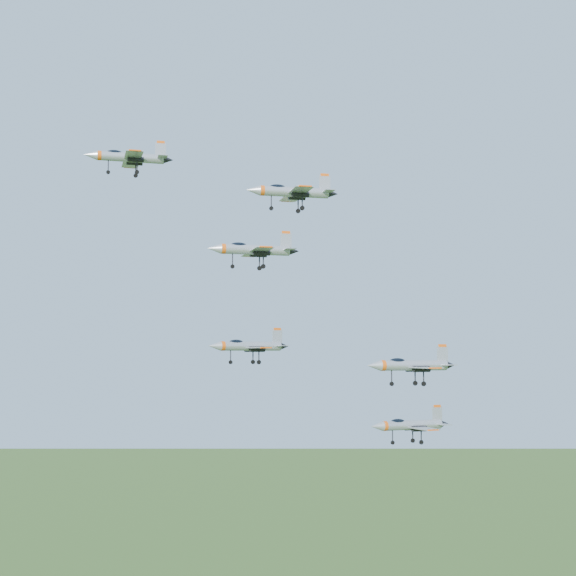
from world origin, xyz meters
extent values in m
cylinder|color=#9599A0|center=(-13.40, 14.71, 148.42)|extent=(10.06, 1.89, 1.44)
cone|color=#9599A0|center=(-19.39, 14.44, 148.42)|extent=(2.06, 1.53, 1.44)
cone|color=black|center=(-7.62, 14.96, 148.42)|extent=(1.61, 1.30, 1.23)
ellipsoid|color=black|center=(-15.84, 14.60, 148.97)|extent=(2.49, 1.15, 0.92)
cube|color=#9599A0|center=(-13.04, 11.61, 148.15)|extent=(2.77, 5.00, 0.16)
cube|color=#9599A0|center=(-13.31, 17.83, 148.15)|extent=(2.77, 5.00, 0.16)
cube|color=#9599A0|center=(-8.84, 14.91, 149.92)|extent=(1.67, 0.21, 2.33)
cube|color=#DA520F|center=(-8.84, 14.91, 151.15)|extent=(1.23, 0.21, 0.39)
cylinder|color=#9599A0|center=(2.58, -4.47, 132.16)|extent=(9.28, 1.67, 1.33)
cone|color=#9599A0|center=(-2.96, -4.67, 132.16)|extent=(1.90, 1.40, 1.33)
cone|color=black|center=(7.91, -4.27, 132.16)|extent=(1.48, 1.19, 1.13)
ellipsoid|color=black|center=(0.32, -4.55, 132.66)|extent=(2.29, 1.04, 0.85)
cube|color=#9599A0|center=(2.89, -7.33, 131.90)|extent=(2.52, 4.60, 0.14)
cube|color=#9599A0|center=(2.68, -1.59, 131.90)|extent=(2.52, 4.60, 0.14)
cube|color=#9599A0|center=(6.78, -4.31, 133.54)|extent=(1.54, 0.18, 2.16)
cube|color=#DA520F|center=(6.78, -4.31, 134.67)|extent=(1.13, 0.18, 0.36)
cylinder|color=#9599A0|center=(5.09, -16.33, 137.70)|extent=(8.37, 1.24, 1.21)
cone|color=#9599A0|center=(0.07, -16.35, 137.70)|extent=(1.68, 1.22, 1.21)
cone|color=black|center=(9.92, -16.31, 137.70)|extent=(1.31, 1.03, 1.03)
ellipsoid|color=black|center=(3.04, -16.33, 138.16)|extent=(2.05, 0.88, 0.77)
cube|color=#9599A0|center=(5.29, -18.93, 137.47)|extent=(2.15, 4.10, 0.13)
cube|color=#9599A0|center=(5.27, -13.72, 137.47)|extent=(2.15, 4.10, 0.13)
cube|color=#9599A0|center=(8.90, -16.31, 138.96)|extent=(1.39, 0.12, 1.95)
cube|color=#DA520F|center=(8.90, -16.31, 139.98)|extent=(1.02, 0.13, 0.33)
cylinder|color=#9599A0|center=(3.06, 1.52, 119.45)|extent=(8.97, 3.08, 1.28)
cone|color=#9599A0|center=(-2.16, 0.42, 119.45)|extent=(2.00, 1.62, 1.28)
cone|color=black|center=(8.09, 2.57, 119.45)|extent=(1.58, 1.35, 1.09)
ellipsoid|color=black|center=(0.93, 1.07, 119.93)|extent=(2.32, 1.35, 0.81)
cube|color=#9599A0|center=(3.82, -1.15, 119.20)|extent=(3.11, 4.72, 0.14)
cube|color=#9599A0|center=(2.69, 4.26, 119.20)|extent=(3.11, 4.72, 0.14)
cube|color=#9599A0|center=(7.03, 2.35, 120.78)|extent=(1.47, 0.42, 2.07)
cube|color=#DA520F|center=(7.03, 2.35, 121.87)|extent=(1.09, 0.36, 0.35)
cylinder|color=#9599A0|center=(22.19, -10.85, 116.90)|extent=(9.47, 2.34, 1.35)
cone|color=#9599A0|center=(16.59, -11.44, 116.90)|extent=(2.01, 1.55, 1.35)
cone|color=black|center=(27.57, -10.27, 116.90)|extent=(1.57, 1.30, 1.15)
ellipsoid|color=black|center=(19.91, -11.09, 117.41)|extent=(2.38, 1.21, 0.86)
cube|color=#9599A0|center=(22.70, -13.72, 116.64)|extent=(2.87, 4.81, 0.15)
cube|color=#9599A0|center=(22.08, -7.92, 116.64)|extent=(2.87, 4.81, 0.15)
cube|color=#9599A0|center=(26.43, -10.39, 118.30)|extent=(1.57, 0.29, 2.19)
cube|color=#DA520F|center=(26.43, -10.39, 119.45)|extent=(1.15, 0.27, 0.36)
cylinder|color=#9599A0|center=(24.06, -5.24, 108.76)|extent=(9.05, 2.77, 1.29)
cone|color=#9599A0|center=(18.76, -6.13, 108.76)|extent=(1.98, 1.57, 1.29)
cone|color=black|center=(29.16, -4.37, 108.76)|extent=(1.56, 1.32, 1.10)
ellipsoid|color=black|center=(21.90, -5.60, 109.25)|extent=(2.31, 1.28, 0.82)
cube|color=#9599A0|center=(24.72, -7.95, 108.51)|extent=(2.99, 4.70, 0.14)
cube|color=#9599A0|center=(23.79, -2.45, 108.51)|extent=(2.99, 4.70, 0.14)
cube|color=#9599A0|center=(28.08, -4.56, 110.10)|extent=(1.49, 0.37, 2.09)
cube|color=#DA520F|center=(28.08, -4.56, 111.20)|extent=(1.10, 0.32, 0.35)
camera|label=1|loc=(-16.56, -108.46, 118.41)|focal=50.00mm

